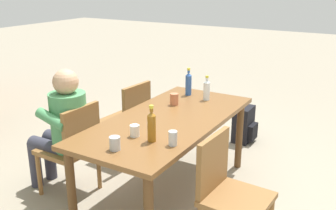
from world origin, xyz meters
The scene contains 14 objects.
ground_plane centered at (0.00, 0.00, 0.00)m, with size 24.00×24.00×0.00m, color gray.
dining_table centered at (0.00, 0.00, 0.67)m, with size 1.86×0.87×0.75m.
chair_far_left centered at (-0.42, 0.73, 0.49)m, with size 0.45×0.45×0.87m.
chair_near_left centered at (-0.41, -0.73, 0.49)m, with size 0.46×0.46×0.87m.
chair_far_right centered at (0.41, 0.73, 0.49)m, with size 0.47×0.47×0.87m.
person_in_white_shirt centered at (-0.42, 0.84, 0.66)m, with size 0.47×0.62×1.18m.
bottle_amber centered at (-0.48, -0.15, 0.87)m, with size 0.06×0.06×0.28m.
bottle_blue centered at (0.71, 0.17, 0.87)m, with size 0.06×0.06×0.29m.
bottle_clear centered at (0.65, -0.06, 0.86)m, with size 0.06×0.06×0.25m.
cup_terracotta centered at (0.35, 0.14, 0.81)m, with size 0.08×0.08×0.11m, color #BC6B47.
cup_white centered at (-0.47, 0.01, 0.80)m, with size 0.07×0.07×0.09m, color white.
cup_glass centered at (-0.47, -0.32, 0.81)m, with size 0.06×0.06×0.11m, color silver.
cup_steel centered at (-0.75, -0.01, 0.80)m, with size 0.08×0.08×0.10m, color #B2B7BC.
backpack_by_near_side centered at (1.53, -0.17, 0.21)m, with size 0.29×0.25×0.44m.
Camera 1 is at (-2.69, -1.60, 1.91)m, focal length 41.24 mm.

